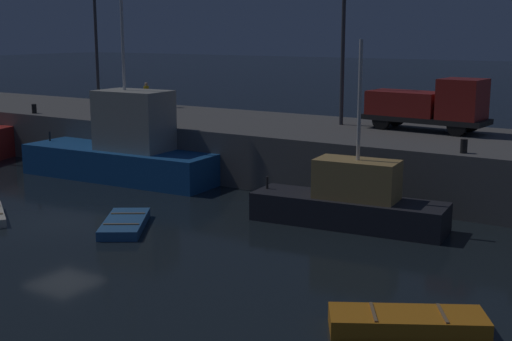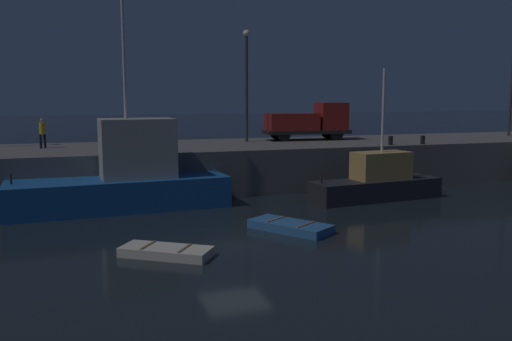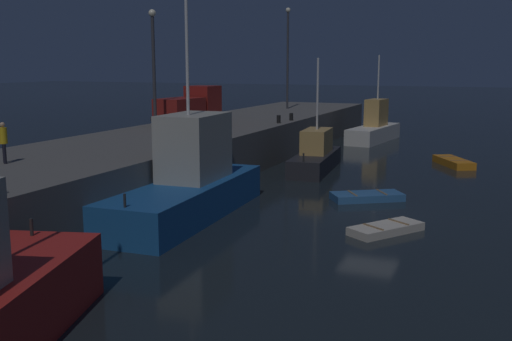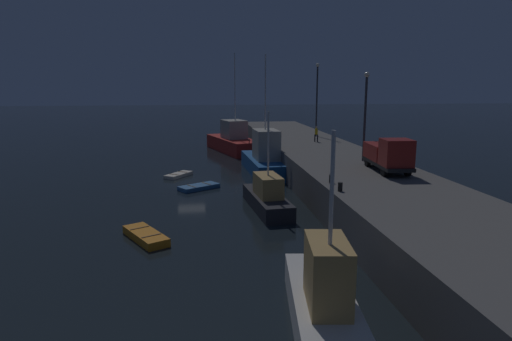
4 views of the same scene
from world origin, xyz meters
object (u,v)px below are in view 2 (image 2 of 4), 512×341
dinghy_orange_near (166,252)px  bollard_central (391,140)px  lamp_post_east (246,77)px  bollard_west (423,140)px  dinghy_red_small (290,226)px  utility_truck (310,122)px  fishing_boat_orange (377,182)px  fishing_trawler_red (126,179)px  dockworker (42,131)px

dinghy_orange_near → bollard_central: size_ratio=6.00×
dinghy_orange_near → lamp_post_east: lamp_post_east is taller
bollard_west → bollard_central: bearing=176.7°
dinghy_red_small → bollard_west: bearing=34.2°
dinghy_orange_near → bollard_central: 19.13m
utility_truck → bollard_central: utility_truck is taller
fishing_boat_orange → dinghy_orange_near: size_ratio=2.30×
dinghy_orange_near → bollard_west: bollard_west is taller
fishing_trawler_red → bollard_west: 18.74m
fishing_trawler_red → bollard_west: bearing=5.5°
dinghy_red_small → utility_truck: utility_truck is taller
fishing_trawler_red → dockworker: 7.91m
fishing_trawler_red → lamp_post_east: fishing_trawler_red is taller
dinghy_red_small → lamp_post_east: size_ratio=0.51×
fishing_boat_orange → lamp_post_east: 11.64m
bollard_west → utility_truck: bearing=135.4°
dockworker → bollard_central: 20.96m
fishing_trawler_red → lamp_post_east: (8.53, 7.06, 5.41)m
lamp_post_east → dockworker: lamp_post_east is taller
fishing_boat_orange → bollard_central: (3.14, 3.72, 1.91)m
fishing_boat_orange → bollard_central: size_ratio=13.79×
dinghy_orange_near → lamp_post_east: (7.89, 15.72, 6.73)m
fishing_trawler_red → bollard_central: size_ratio=21.27×
dinghy_orange_near → bollard_central: (15.70, 10.59, 2.70)m
dockworker → dinghy_orange_near: bearing=-72.5°
fishing_boat_orange → bollard_central: fishing_boat_orange is taller
utility_truck → dinghy_red_small: bearing=-116.9°
fishing_trawler_red → utility_truck: (13.16, 7.17, 2.37)m
dinghy_orange_near → bollard_west: bearing=30.2°
lamp_post_east → bollard_west: lamp_post_east is taller
utility_truck → bollard_central: 6.20m
dinghy_red_small → bollard_central: 13.62m
fishing_boat_orange → dinghy_orange_near: 14.34m
fishing_boat_orange → dockworker: bearing=154.6°
fishing_trawler_red → dinghy_red_small: (6.13, -6.67, -1.30)m
fishing_boat_orange → utility_truck: bearing=90.2°
dinghy_orange_near → dockworker: dockworker is taller
fishing_trawler_red → dockworker: (-4.12, 6.42, 2.08)m
fishing_trawler_red → bollard_west: (18.60, 1.80, 1.37)m
lamp_post_east → bollard_central: lamp_post_east is taller
fishing_trawler_red → utility_truck: size_ratio=1.93×
fishing_trawler_red → fishing_boat_orange: fishing_trawler_red is taller
bollard_west → lamp_post_east: bearing=152.4°
utility_truck → dockworker: size_ratio=3.55×
bollard_central → dinghy_red_small: bearing=-139.9°
dinghy_red_small → dockworker: 16.97m
fishing_boat_orange → dockworker: fishing_boat_orange is taller
bollard_central → fishing_trawler_red: bearing=-173.3°
bollard_west → fishing_trawler_red: bearing=-174.5°
dinghy_orange_near → bollard_west: 20.96m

